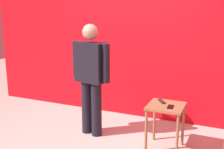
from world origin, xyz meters
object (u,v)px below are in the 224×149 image
(tv_remote, at_px, (162,101))
(side_table, at_px, (166,113))
(cell_phone, at_px, (170,107))
(standing_person, at_px, (91,74))

(tv_remote, bearing_deg, side_table, -85.26)
(cell_phone, bearing_deg, side_table, 136.45)
(side_table, bearing_deg, standing_person, 178.22)
(side_table, xyz_separation_m, tv_remote, (-0.08, 0.10, 0.12))
(side_table, bearing_deg, tv_remote, 130.93)
(side_table, relative_size, tv_remote, 3.62)
(standing_person, distance_m, tv_remote, 1.07)
(cell_phone, relative_size, tv_remote, 0.85)
(cell_phone, distance_m, tv_remote, 0.22)
(standing_person, relative_size, side_table, 2.64)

